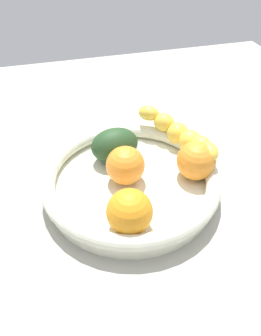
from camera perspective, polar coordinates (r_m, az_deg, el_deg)
The scene contains 7 objects.
kitchen_counter at distance 57.46cm, azimuth 0.00°, elevation -5.03°, with size 120.00×120.00×3.00cm, color #A2A095.
fruit_bowl at distance 54.83cm, azimuth 0.00°, elevation -2.21°, with size 29.35×29.35×4.50cm.
banana_draped_left at distance 60.41cm, azimuth 8.76°, elevation 5.72°, with size 10.23×18.70×5.58cm.
orange_front at distance 45.81cm, azimuth -0.17°, elevation -7.54°, with size 6.53×6.53×6.53cm, color orange.
orange_mid_left at distance 53.28cm, azimuth -0.89°, elevation 0.46°, with size 6.35×6.35×6.35cm, color orange.
orange_mid_right at distance 55.17cm, azimuth 11.25°, elevation 1.25°, with size 6.48×6.48×6.48cm, color orange.
avocado_dark at distance 58.01cm, azimuth -2.73°, elevation 3.95°, with size 8.45×6.02×6.16cm, color #244322.
Camera 1 is at (-10.97, -39.21, 42.04)cm, focal length 35.39 mm.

